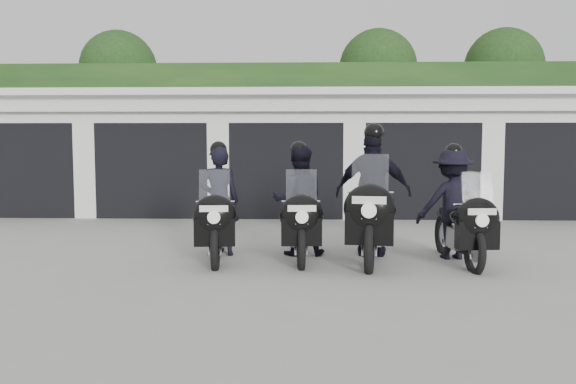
{
  "coord_description": "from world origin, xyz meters",
  "views": [
    {
      "loc": [
        0.54,
        -8.42,
        1.84
      ],
      "look_at": [
        0.22,
        0.58,
        1.05
      ],
      "focal_mm": 38.0,
      "sensor_mm": 36.0,
      "label": 1
    }
  ],
  "objects_px": {
    "police_bike_c": "(373,200)",
    "police_bike_b": "(299,207)",
    "police_bike_a": "(218,211)",
    "police_bike_d": "(456,209)"
  },
  "relations": [
    {
      "from": "police_bike_c",
      "to": "police_bike_d",
      "type": "distance_m",
      "value": 1.25
    },
    {
      "from": "police_bike_a",
      "to": "police_bike_d",
      "type": "height_order",
      "value": "police_bike_a"
    },
    {
      "from": "police_bike_a",
      "to": "police_bike_d",
      "type": "bearing_deg",
      "value": -5.21
    },
    {
      "from": "police_bike_a",
      "to": "police_bike_b",
      "type": "bearing_deg",
      "value": 3.17
    },
    {
      "from": "police_bike_a",
      "to": "police_bike_c",
      "type": "distance_m",
      "value": 2.38
    },
    {
      "from": "police_bike_b",
      "to": "police_bike_c",
      "type": "height_order",
      "value": "police_bike_c"
    },
    {
      "from": "police_bike_a",
      "to": "police_bike_d",
      "type": "xyz_separation_m",
      "value": [
        3.6,
        0.0,
        0.04
      ]
    },
    {
      "from": "police_bike_d",
      "to": "police_bike_c",
      "type": "bearing_deg",
      "value": 169.1
    },
    {
      "from": "police_bike_b",
      "to": "police_bike_d",
      "type": "height_order",
      "value": "police_bike_b"
    },
    {
      "from": "police_bike_c",
      "to": "police_bike_b",
      "type": "bearing_deg",
      "value": -174.72
    }
  ]
}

